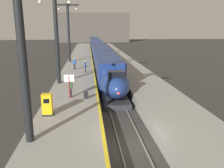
# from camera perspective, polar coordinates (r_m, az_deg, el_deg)

# --- Properties ---
(ground_plane) EXTENTS (260.00, 260.00, 0.00)m
(ground_plane) POSITION_cam_1_polar(r_m,az_deg,el_deg) (14.80, 4.93, -15.49)
(ground_plane) COLOR #33302D
(platform_left) EXTENTS (4.80, 110.00, 1.05)m
(platform_left) POSITION_cam_1_polar(r_m,az_deg,el_deg) (38.02, -8.17, 3.56)
(platform_left) COLOR gray
(platform_left) RESTS_ON ground
(platform_right) EXTENTS (4.80, 110.00, 1.05)m
(platform_right) POSITION_cam_1_polar(r_m,az_deg,el_deg) (38.56, 3.97, 3.81)
(platform_right) COLOR gray
(platform_right) RESTS_ON ground
(platform_left_safety_stripe) EXTENTS (0.20, 107.80, 0.01)m
(platform_left_safety_stripe) POSITION_cam_1_polar(r_m,az_deg,el_deg) (37.91, -4.75, 4.43)
(platform_left_safety_stripe) COLOR yellow
(platform_left_safety_stripe) RESTS_ON platform_left
(rail_main_left) EXTENTS (0.08, 110.00, 0.12)m
(rail_main_left) POSITION_cam_1_polar(r_m,az_deg,el_deg) (40.82, -3.38, 3.72)
(rail_main_left) COLOR slate
(rail_main_left) RESTS_ON ground
(rail_main_right) EXTENTS (0.08, 110.00, 0.12)m
(rail_main_right) POSITION_cam_1_polar(r_m,az_deg,el_deg) (40.92, -1.28, 3.76)
(rail_main_right) COLOR slate
(rail_main_right) RESTS_ON ground
(highspeed_train_main) EXTENTS (2.92, 74.37, 3.60)m
(highspeed_train_main) POSITION_cam_1_polar(r_m,az_deg,el_deg) (55.67, -3.38, 8.43)
(highspeed_train_main) COLOR navy
(highspeed_train_main) RESTS_ON ground
(station_column_near) EXTENTS (4.00, 0.68, 8.92)m
(station_column_near) POSITION_cam_1_polar(r_m,az_deg,el_deg) (12.67, -21.55, 9.26)
(station_column_near) COLOR black
(station_column_near) RESTS_ON platform_left
(station_column_mid) EXTENTS (4.00, 0.68, 9.71)m
(station_column_mid) POSITION_cam_1_polar(r_m,az_deg,el_deg) (26.24, -13.65, 12.64)
(station_column_mid) COLOR black
(station_column_mid) RESTS_ON platform_left
(station_column_far) EXTENTS (4.00, 0.68, 10.25)m
(station_column_far) POSITION_cam_1_polar(r_m,az_deg,el_deg) (43.14, -10.75, 13.50)
(station_column_far) COLOR black
(station_column_far) RESTS_ON platform_left
(passenger_near_edge) EXTENTS (0.34, 0.54, 1.69)m
(passenger_near_edge) POSITION_cam_1_polar(r_m,az_deg,el_deg) (21.10, -10.18, -0.63)
(passenger_near_edge) COLOR #23232D
(passenger_near_edge) RESTS_ON platform_left
(passenger_mid_platform) EXTENTS (0.49, 0.39, 1.69)m
(passenger_mid_platform) POSITION_cam_1_polar(r_m,az_deg,el_deg) (35.07, -9.29, 5.16)
(passenger_mid_platform) COLOR #23232D
(passenger_mid_platform) RESTS_ON platform_left
(passenger_far_waiting) EXTENTS (0.25, 0.57, 1.69)m
(passenger_far_waiting) POSITION_cam_1_polar(r_m,az_deg,el_deg) (32.51, -6.61, 4.57)
(passenger_far_waiting) COLOR #23232D
(passenger_far_waiting) RESTS_ON platform_left
(rolling_suitcase) EXTENTS (0.40, 0.22, 0.98)m
(rolling_suitcase) POSITION_cam_1_polar(r_m,az_deg,el_deg) (20.65, -6.44, -2.78)
(rolling_suitcase) COLOR black
(rolling_suitcase) RESTS_ON platform_left
(ticket_machine_yellow) EXTENTS (0.76, 0.62, 1.60)m
(ticket_machine_yellow) POSITION_cam_1_polar(r_m,az_deg,el_deg) (17.23, -15.73, -5.12)
(ticket_machine_yellow) COLOR yellow
(ticket_machine_yellow) RESTS_ON platform_left
(departure_info_board) EXTENTS (0.90, 0.10, 2.12)m
(departure_info_board) POSITION_cam_1_polar(r_m,az_deg,el_deg) (20.80, -10.58, 0.61)
(departure_info_board) COLOR maroon
(departure_info_board) RESTS_ON platform_left
(terminus_back_wall) EXTENTS (36.00, 2.00, 14.00)m
(terminus_back_wall) POSITION_cam_1_polar(r_m,az_deg,el_deg) (114.67, -4.87, 13.71)
(terminus_back_wall) COLOR #4C4742
(terminus_back_wall) RESTS_ON ground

